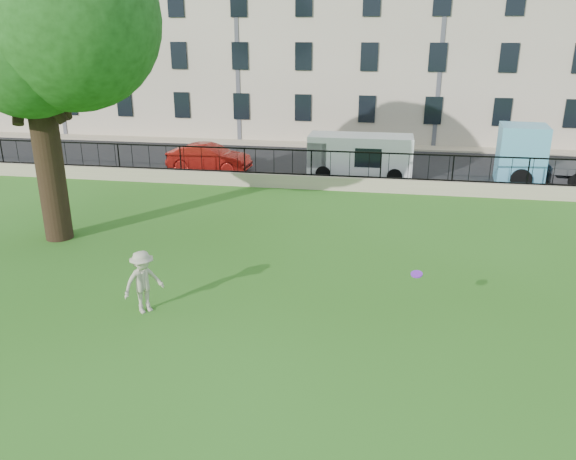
% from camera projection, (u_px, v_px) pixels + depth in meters
% --- Properties ---
extents(ground, '(120.00, 120.00, 0.00)m').
position_uv_depth(ground, '(246.00, 315.00, 13.73)').
color(ground, '#2E6317').
rests_on(ground, ground).
extents(retaining_wall, '(50.00, 0.40, 0.60)m').
position_uv_depth(retaining_wall, '(311.00, 182.00, 24.78)').
color(retaining_wall, tan).
rests_on(retaining_wall, ground).
extents(iron_railing, '(50.00, 0.05, 1.13)m').
position_uv_depth(iron_railing, '(311.00, 163.00, 24.49)').
color(iron_railing, black).
rests_on(iron_railing, retaining_wall).
extents(street, '(60.00, 9.00, 0.01)m').
position_uv_depth(street, '(323.00, 165.00, 29.24)').
color(street, black).
rests_on(street, ground).
extents(sidewalk, '(60.00, 1.40, 0.12)m').
position_uv_depth(sidewalk, '(333.00, 145.00, 34.06)').
color(sidewalk, tan).
rests_on(sidewalk, ground).
extents(building_row, '(56.40, 10.40, 13.80)m').
position_uv_depth(building_row, '(344.00, 26.00, 37.04)').
color(building_row, beige).
rests_on(building_row, ground).
extents(man, '(1.13, 1.17, 1.60)m').
position_uv_depth(man, '(143.00, 282.00, 13.67)').
color(man, '#B3AC92').
rests_on(man, ground).
extents(frisbee, '(0.33, 0.32, 0.12)m').
position_uv_depth(frisbee, '(417.00, 274.00, 12.78)').
color(frisbee, purple).
extents(red_sedan, '(4.17, 1.68, 1.35)m').
position_uv_depth(red_sedan, '(209.00, 158.00, 27.76)').
color(red_sedan, maroon).
rests_on(red_sedan, street).
extents(white_van, '(4.82, 1.88, 2.02)m').
position_uv_depth(white_van, '(360.00, 157.00, 26.45)').
color(white_van, white).
rests_on(white_van, street).
extents(blue_truck, '(6.50, 2.83, 2.65)m').
position_uv_depth(blue_truck, '(573.00, 157.00, 24.83)').
color(blue_truck, '#5EB3DD').
rests_on(blue_truck, street).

